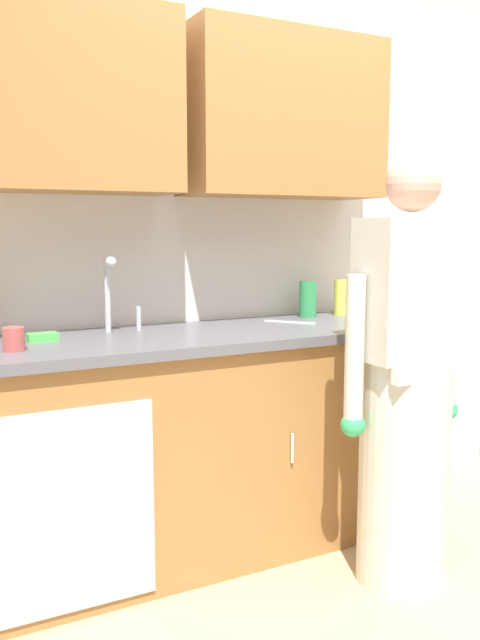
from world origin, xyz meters
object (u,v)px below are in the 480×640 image
bottle_water_tall (340,297)px  cup_by_sink (14,339)px  sink (129,341)px  knife_on_counter (290,322)px  person_at_sink (406,407)px  sponge (43,337)px  bottle_cleaner_spray (308,299)px

bottle_water_tall → cup_by_sink: bearing=-170.5°
sink → knife_on_counter: (0.77, 0.05, 0.02)m
person_at_sink → bottle_water_tall: bearing=72.4°
cup_by_sink → sponge: (0.13, 0.16, -0.03)m
cup_by_sink → sink: bearing=13.2°
person_at_sink → bottle_cleaner_spray: bearing=85.5°
sink → cup_by_sink: sink is taller
bottle_water_tall → bottle_cleaner_spray: (-0.18, 0.01, -0.00)m
bottle_water_tall → sponge: 1.45m
knife_on_counter → sponge: bearing=51.7°
cup_by_sink → bottle_cleaner_spray: bearing=11.2°
person_at_sink → bottle_water_tall: 0.87m
bottle_cleaner_spray → cup_by_sink: 1.42m
bottle_water_tall → person_at_sink: bearing=-107.6°
bottle_water_tall → knife_on_counter: bearing=-162.7°
sink → knife_on_counter: bearing=3.5°
bottle_water_tall → sponge: (-1.44, -0.10, -0.07)m
sink → bottle_water_tall: size_ratio=2.89×
sponge → sink: bearing=-10.5°
sink → person_at_sink: (0.88, -0.61, -0.23)m
person_at_sink → knife_on_counter: (-0.11, 0.65, 0.25)m
sink → sponge: 0.33m
cup_by_sink → bottle_water_tall: bearing=9.5°
knife_on_counter → cup_by_sink: bearing=59.5°
cup_by_sink → person_at_sink: bearing=-20.6°
person_at_sink → cup_by_sink: person_at_sink is taller
sink → cup_by_sink: bearing=-166.8°
bottle_cleaner_spray → bottle_water_tall: bearing=-4.0°
person_at_sink → bottle_water_tall: (0.24, 0.76, 0.33)m
bottle_cleaner_spray → sink: bearing=-169.8°
person_at_sink → bottle_cleaner_spray: 0.85m
bottle_water_tall → cup_by_sink: (-1.57, -0.26, -0.05)m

